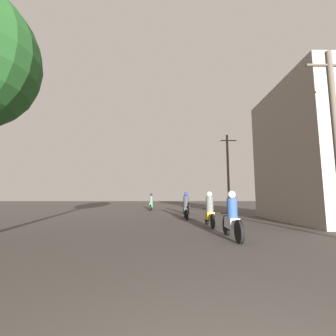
{
  "coord_description": "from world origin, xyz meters",
  "views": [
    {
      "loc": [
        -0.56,
        -0.7,
        1.34
      ],
      "look_at": [
        -0.42,
        17.3,
        3.6
      ],
      "focal_mm": 24.0,
      "sensor_mm": 36.0,
      "label": 1
    }
  ],
  "objects_px": {
    "building_right_near": "(314,152)",
    "utility_pole_far": "(228,171)",
    "motorcycle_silver": "(232,219)",
    "motorcycle_yellow": "(210,212)",
    "motorcycle_black": "(186,208)",
    "motorcycle_red": "(186,206)",
    "utility_pole_near": "(336,136)",
    "motorcycle_green": "(151,203)"
  },
  "relations": [
    {
      "from": "motorcycle_black",
      "to": "motorcycle_red",
      "type": "relative_size",
      "value": 0.93
    },
    {
      "from": "utility_pole_near",
      "to": "motorcycle_red",
      "type": "bearing_deg",
      "value": 112.61
    },
    {
      "from": "motorcycle_red",
      "to": "utility_pole_near",
      "type": "height_order",
      "value": "utility_pole_near"
    },
    {
      "from": "motorcycle_black",
      "to": "building_right_near",
      "type": "xyz_separation_m",
      "value": [
        6.96,
        -1.44,
        3.1
      ]
    },
    {
      "from": "motorcycle_black",
      "to": "utility_pole_far",
      "type": "relative_size",
      "value": 0.28
    },
    {
      "from": "motorcycle_silver",
      "to": "motorcycle_red",
      "type": "distance_m",
      "value": 9.93
    },
    {
      "from": "motorcycle_green",
      "to": "utility_pole_near",
      "type": "distance_m",
      "value": 16.24
    },
    {
      "from": "building_right_near",
      "to": "motorcycle_red",
      "type": "bearing_deg",
      "value": 142.72
    },
    {
      "from": "motorcycle_green",
      "to": "motorcycle_red",
      "type": "bearing_deg",
      "value": -49.59
    },
    {
      "from": "motorcycle_red",
      "to": "utility_pole_far",
      "type": "bearing_deg",
      "value": 19.79
    },
    {
      "from": "motorcycle_yellow",
      "to": "utility_pole_far",
      "type": "height_order",
      "value": "utility_pole_far"
    },
    {
      "from": "motorcycle_yellow",
      "to": "motorcycle_red",
      "type": "distance_m",
      "value": 7.0
    },
    {
      "from": "motorcycle_yellow",
      "to": "building_right_near",
      "type": "height_order",
      "value": "building_right_near"
    },
    {
      "from": "utility_pole_near",
      "to": "motorcycle_green",
      "type": "bearing_deg",
      "value": 116.12
    },
    {
      "from": "utility_pole_near",
      "to": "motorcycle_silver",
      "type": "bearing_deg",
      "value": 179.66
    },
    {
      "from": "motorcycle_yellow",
      "to": "motorcycle_black",
      "type": "height_order",
      "value": "motorcycle_black"
    },
    {
      "from": "motorcycle_silver",
      "to": "motorcycle_black",
      "type": "xyz_separation_m",
      "value": [
        -0.9,
        6.3,
        0.02
      ]
    },
    {
      "from": "motorcycle_yellow",
      "to": "motorcycle_black",
      "type": "distance_m",
      "value": 3.46
    },
    {
      "from": "motorcycle_red",
      "to": "utility_pole_far",
      "type": "distance_m",
      "value": 5.17
    },
    {
      "from": "motorcycle_yellow",
      "to": "utility_pole_far",
      "type": "distance_m",
      "value": 9.99
    },
    {
      "from": "utility_pole_far",
      "to": "motorcycle_red",
      "type": "bearing_deg",
      "value": -152.73
    },
    {
      "from": "motorcycle_silver",
      "to": "motorcycle_yellow",
      "type": "bearing_deg",
      "value": 96.37
    },
    {
      "from": "motorcycle_silver",
      "to": "utility_pole_far",
      "type": "height_order",
      "value": "utility_pole_far"
    },
    {
      "from": "motorcycle_black",
      "to": "building_right_near",
      "type": "distance_m",
      "value": 7.75
    },
    {
      "from": "motorcycle_silver",
      "to": "utility_pole_far",
      "type": "relative_size",
      "value": 0.31
    },
    {
      "from": "building_right_near",
      "to": "utility_pole_far",
      "type": "height_order",
      "value": "building_right_near"
    },
    {
      "from": "motorcycle_red",
      "to": "motorcycle_green",
      "type": "distance_m",
      "value": 5.32
    },
    {
      "from": "motorcycle_yellow",
      "to": "utility_pole_near",
      "type": "relative_size",
      "value": 0.31
    },
    {
      "from": "utility_pole_far",
      "to": "motorcycle_silver",
      "type": "bearing_deg",
      "value": -105.21
    },
    {
      "from": "motorcycle_red",
      "to": "utility_pole_far",
      "type": "height_order",
      "value": "utility_pole_far"
    },
    {
      "from": "building_right_near",
      "to": "utility_pole_far",
      "type": "relative_size",
      "value": 1.12
    },
    {
      "from": "motorcycle_yellow",
      "to": "utility_pole_far",
      "type": "xyz_separation_m",
      "value": [
        3.38,
        8.96,
        2.86
      ]
    },
    {
      "from": "motorcycle_yellow",
      "to": "motorcycle_silver",
      "type": "bearing_deg",
      "value": -90.18
    },
    {
      "from": "motorcycle_silver",
      "to": "utility_pole_near",
      "type": "height_order",
      "value": "utility_pole_near"
    },
    {
      "from": "motorcycle_silver",
      "to": "motorcycle_red",
      "type": "bearing_deg",
      "value": 96.94
    },
    {
      "from": "utility_pole_far",
      "to": "motorcycle_green",
      "type": "bearing_deg",
      "value": 159.8
    },
    {
      "from": "motorcycle_silver",
      "to": "motorcycle_red",
      "type": "relative_size",
      "value": 1.01
    },
    {
      "from": "motorcycle_green",
      "to": "motorcycle_silver",
      "type": "bearing_deg",
      "value": -69.11
    },
    {
      "from": "motorcycle_green",
      "to": "motorcycle_black",
      "type": "bearing_deg",
      "value": -64.93
    },
    {
      "from": "motorcycle_silver",
      "to": "motorcycle_black",
      "type": "relative_size",
      "value": 1.09
    },
    {
      "from": "motorcycle_black",
      "to": "utility_pole_far",
      "type": "height_order",
      "value": "utility_pole_far"
    },
    {
      "from": "building_right_near",
      "to": "utility_pole_near",
      "type": "relative_size",
      "value": 1.18
    }
  ]
}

